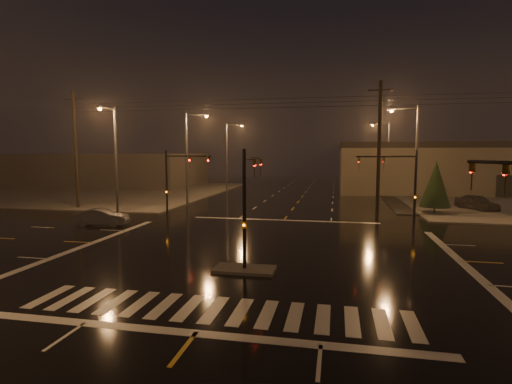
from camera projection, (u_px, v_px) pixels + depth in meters
The scene contains 20 objects.
ground at pixel (260, 251), 23.61m from camera, with size 140.00×140.00×0.00m, color black.
sidewalk_nw at pixel (99, 191), 58.78m from camera, with size 36.00×36.00×0.12m, color #47443F.
median_island at pixel (245, 269), 19.71m from camera, with size 3.00×1.60×0.15m, color #47443F.
crosswalk at pixel (214, 310), 14.84m from camera, with size 15.00×2.60×0.01m, color beige.
stop_bar_near at pixel (196, 333), 12.89m from camera, with size 16.00×0.50×0.01m, color beige.
stop_bar_far at pixel (284, 220), 34.34m from camera, with size 16.00×0.50×0.01m, color beige.
commercial_block at pixel (112, 169), 71.20m from camera, with size 30.00×18.00×5.60m, color #3F3937.
signal_mast_median at pixel (248, 193), 20.25m from camera, with size 0.25×4.59×6.00m.
signal_mast_ne at pixel (403, 178), 31.25m from camera, with size 4.84×1.86×6.00m.
signal_mast_nw at pixel (175, 176), 34.99m from camera, with size 4.84×1.86×6.00m.
streetlight_1 at pixel (189, 152), 42.80m from camera, with size 2.77×0.32×10.00m.
streetlight_2 at pixel (229, 152), 58.40m from camera, with size 2.77×0.32×10.00m.
streetlight_3 at pixel (413, 153), 36.44m from camera, with size 2.77×0.32×10.00m.
streetlight_4 at pixel (386, 152), 55.94m from camera, with size 2.77×0.32×10.00m.
streetlight_5 at pixel (114, 153), 37.10m from camera, with size 0.32×2.77×10.00m.
utility_pole_0 at pixel (76, 149), 40.99m from camera, with size 2.20×0.32×12.00m.
utility_pole_1 at pixel (379, 149), 35.08m from camera, with size 2.20×0.32×12.00m.
conifer_0 at pixel (436, 184), 37.47m from camera, with size 2.76×2.76×5.01m.
car_parked at pixel (477, 203), 40.09m from camera, with size 1.87×4.66×1.59m, color black.
car_crossing at pixel (102, 217), 31.77m from camera, with size 1.43×4.11×1.36m, color #53545A.
Camera 1 is at (4.37, -22.73, 5.84)m, focal length 28.00 mm.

